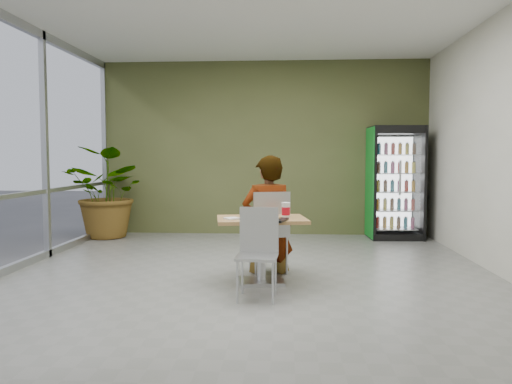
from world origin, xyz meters
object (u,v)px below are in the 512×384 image
soda_cup (286,210)px  beverage_fridge (395,183)px  seated_woman (268,227)px  chair_near (258,245)px  dining_table (262,236)px  potted_plant (110,193)px  chair_far (270,226)px  cafeteria_tray (266,220)px

soda_cup → beverage_fridge: (1.91, 3.29, 0.15)m
seated_woman → beverage_fridge: beverage_fridge is taller
chair_near → soda_cup: bearing=66.5°
dining_table → chair_near: size_ratio=1.19×
dining_table → seated_woman: 0.52m
dining_table → seated_woman: bearing=84.3°
beverage_fridge → potted_plant: bearing=-179.8°
dining_table → chair_far: bearing=80.3°
beverage_fridge → potted_plant: (-5.04, -0.24, -0.18)m
chair_near → seated_woman: seated_woman is taller
beverage_fridge → seated_woman: bearing=-130.0°
chair_far → chair_near: size_ratio=1.11×
soda_cup → chair_near: bearing=-116.6°
chair_far → soda_cup: chair_far is taller
soda_cup → chair_far: bearing=113.6°
dining_table → cafeteria_tray: (0.06, -0.26, 0.23)m
soda_cup → potted_plant: 4.37m
chair_near → seated_woman: 1.07m
dining_table → chair_far: 0.47m
chair_near → seated_woman: (0.06, 1.06, 0.04)m
chair_far → potted_plant: 3.93m
chair_far → cafeteria_tray: size_ratio=2.40×
beverage_fridge → potted_plant: beverage_fridge is taller
chair_near → beverage_fridge: size_ratio=0.46×
seated_woman → potted_plant: bearing=-56.0°
seated_woman → dining_table: bearing=69.6°
soda_cup → beverage_fridge: size_ratio=0.09×
seated_woman → potted_plant: size_ratio=1.09×
cafeteria_tray → beverage_fridge: beverage_fridge is taller
chair_far → chair_near: 1.01m
seated_woman → soda_cup: size_ratio=10.12×
chair_far → seated_woman: seated_woman is taller
seated_woman → beverage_fridge: size_ratio=0.89×
dining_table → soda_cup: (0.27, 0.01, 0.30)m
chair_near → cafeteria_tray: bearing=79.5°
potted_plant → chair_near: bearing=-51.8°
chair_far → cafeteria_tray: 0.73m
cafeteria_tray → beverage_fridge: size_ratio=0.21×
seated_woman → soda_cup: seated_woman is taller
chair_far → chair_near: (-0.09, -1.01, -0.06)m
seated_woman → cafeteria_tray: size_ratio=4.15×
dining_table → potted_plant: potted_plant is taller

